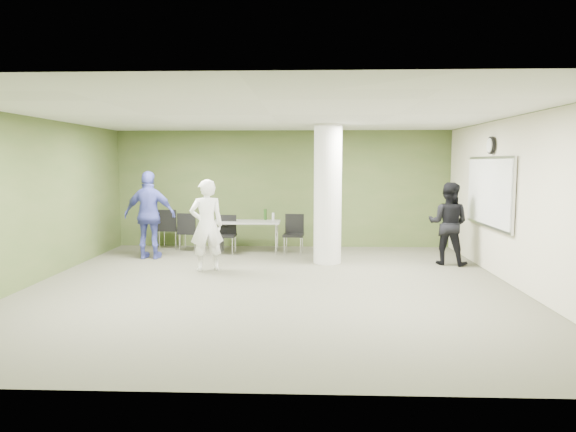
{
  "coord_description": "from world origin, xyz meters",
  "views": [
    {
      "loc": [
        0.59,
        -8.34,
        2.04
      ],
      "look_at": [
        0.24,
        1.0,
        1.06
      ],
      "focal_mm": 32.0,
      "sensor_mm": 36.0,
      "label": 1
    }
  ],
  "objects_px": {
    "chair_back_left": "(169,226)",
    "man_black": "(448,224)",
    "folding_table": "(247,223)",
    "woman_white": "(207,225)",
    "man_blue": "(150,215)"
  },
  "relations": [
    {
      "from": "chair_back_left",
      "to": "man_black",
      "type": "height_order",
      "value": "man_black"
    },
    {
      "from": "folding_table",
      "to": "chair_back_left",
      "type": "relative_size",
      "value": 1.6
    },
    {
      "from": "chair_back_left",
      "to": "woman_white",
      "type": "bearing_deg",
      "value": 122.0
    },
    {
      "from": "man_black",
      "to": "woman_white",
      "type": "bearing_deg",
      "value": 34.45
    },
    {
      "from": "folding_table",
      "to": "chair_back_left",
      "type": "bearing_deg",
      "value": 168.64
    },
    {
      "from": "folding_table",
      "to": "chair_back_left",
      "type": "distance_m",
      "value": 1.95
    },
    {
      "from": "folding_table",
      "to": "man_blue",
      "type": "distance_m",
      "value": 2.15
    },
    {
      "from": "woman_white",
      "to": "man_black",
      "type": "distance_m",
      "value": 4.76
    },
    {
      "from": "chair_back_left",
      "to": "man_blue",
      "type": "xyz_separation_m",
      "value": [
        -0.07,
        -1.19,
        0.38
      ]
    },
    {
      "from": "woman_white",
      "to": "man_blue",
      "type": "bearing_deg",
      "value": -59.48
    },
    {
      "from": "man_black",
      "to": "man_blue",
      "type": "relative_size",
      "value": 0.89
    },
    {
      "from": "folding_table",
      "to": "man_blue",
      "type": "height_order",
      "value": "man_blue"
    },
    {
      "from": "man_black",
      "to": "chair_back_left",
      "type": "bearing_deg",
      "value": 10.53
    },
    {
      "from": "man_blue",
      "to": "chair_back_left",
      "type": "bearing_deg",
      "value": -91.09
    },
    {
      "from": "man_black",
      "to": "man_blue",
      "type": "height_order",
      "value": "man_blue"
    }
  ]
}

